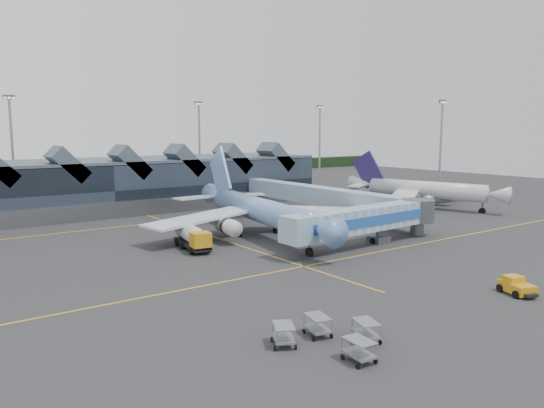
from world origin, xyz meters
TOP-DOWN VIEW (x-y plane):
  - ground at (0.00, 0.00)m, footprint 260.00×260.00m
  - taxi_stripes at (0.00, 10.00)m, footprint 120.00×60.00m
  - tree_line_far at (0.00, 110.00)m, footprint 260.00×4.00m
  - terminal at (-5.07, 47.35)m, footprint 90.00×22.25m
  - light_masts at (21.00, 62.80)m, footprint 132.40×42.56m
  - main_airliner at (6.06, 10.00)m, footprint 34.06×39.57m
  - regional_jet at (47.75, 14.08)m, footprint 28.69×31.97m
  - jet_bridge at (14.87, -4.38)m, footprint 27.27×5.45m
  - fuel_truck at (-5.99, 7.41)m, footprint 3.60×9.17m
  - pushback_tug at (9.76, -27.33)m, footprint 3.11×3.95m
  - baggage_carts at (-12.31, -26.11)m, footprint 7.45×7.46m

SIDE VIEW (x-z plane):
  - ground at x=0.00m, z-range 0.00..0.00m
  - taxi_stripes at x=0.00m, z-range 0.00..0.01m
  - pushback_tug at x=9.76m, z-range -0.08..1.51m
  - baggage_carts at x=-12.31m, z-range 0.09..1.61m
  - fuel_truck at x=-5.99m, z-range 0.18..3.23m
  - tree_line_far at x=0.00m, z-range 0.00..4.00m
  - jet_bridge at x=14.87m, z-range 0.81..6.11m
  - regional_jet at x=47.75m, z-range -2.03..9.08m
  - main_airliner at x=6.06m, z-range -2.62..10.11m
  - terminal at x=-5.07m, z-range -1.38..11.14m
  - light_masts at x=21.00m, z-range 1.26..23.71m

